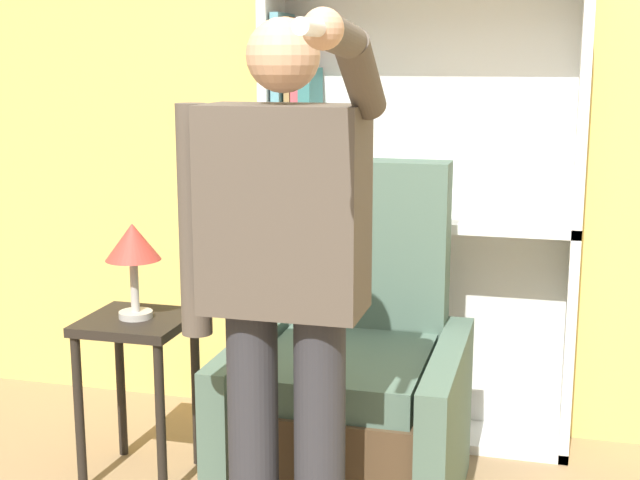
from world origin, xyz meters
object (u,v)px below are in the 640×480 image
at_px(armchair, 352,399).
at_px(side_table, 137,352).
at_px(table_lamp, 133,248).
at_px(person_standing, 283,282).
at_px(bookcase, 388,222).

distance_m(armchair, side_table, 0.84).
distance_m(side_table, table_lamp, 0.41).
bearing_deg(person_standing, bookcase, 87.75).
bearing_deg(bookcase, person_standing, -92.25).
distance_m(bookcase, table_lamp, 1.08).
distance_m(bookcase, side_table, 1.16).
bearing_deg(person_standing, table_lamp, 141.12).
bearing_deg(side_table, bookcase, 39.62).
height_order(armchair, person_standing, person_standing).
bearing_deg(person_standing, armchair, 86.23).
relative_size(armchair, side_table, 1.90).
xyz_separation_m(armchair, side_table, (-0.83, -0.06, 0.13)).
relative_size(bookcase, side_table, 2.92).
bearing_deg(table_lamp, side_table, 90.00).
height_order(bookcase, side_table, bookcase).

